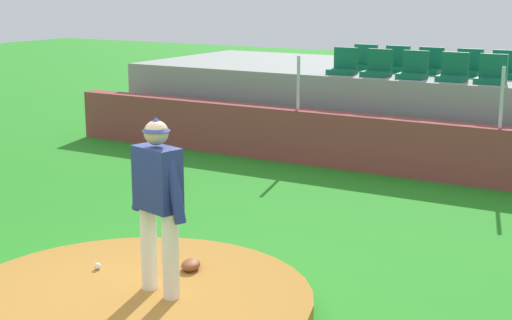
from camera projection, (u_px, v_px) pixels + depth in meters
ground_plane at (133, 314)px, 7.73m from camera, size 60.00×60.00×0.00m
pitchers_mound at (132, 304)px, 7.71m from camera, size 3.61×3.61×0.20m
pitcher at (158, 193)px, 7.51m from camera, size 0.80×0.37×1.77m
baseball at (98, 266)px, 8.37m from camera, size 0.07×0.07×0.07m
fielding_glove at (191, 265)px, 8.36m from camera, size 0.30×0.35×0.11m
brick_barrier at (388, 146)px, 13.41m from camera, size 13.59×0.40×0.98m
fence_post_left at (298, 83)px, 14.07m from camera, size 0.06×0.06×0.97m
fence_post_right at (502, 97)px, 12.26m from camera, size 0.06×0.06×0.97m
bleacher_platform at (438, 109)px, 15.62m from camera, size 12.60×4.09×1.53m
stadium_chair_0 at (344, 66)px, 14.85m from camera, size 0.48×0.44×0.50m
stadium_chair_1 at (378, 68)px, 14.50m from camera, size 0.48×0.44×0.50m
stadium_chair_2 at (413, 70)px, 14.17m from camera, size 0.48×0.44×0.50m
stadium_chair_3 at (453, 72)px, 13.81m from camera, size 0.48×0.44×0.50m
stadium_chair_4 at (492, 74)px, 13.46m from camera, size 0.48×0.44×0.50m
stadium_chair_5 at (364, 62)px, 15.60m from camera, size 0.48×0.44×0.50m
stadium_chair_6 at (396, 64)px, 15.25m from camera, size 0.48×0.44×0.50m
stadium_chair_7 at (429, 66)px, 14.90m from camera, size 0.48×0.44×0.50m
stadium_chair_8 at (468, 68)px, 14.54m from camera, size 0.48×0.44×0.50m
stadium_chair_9 at (504, 69)px, 14.22m from camera, size 0.48×0.44×0.50m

